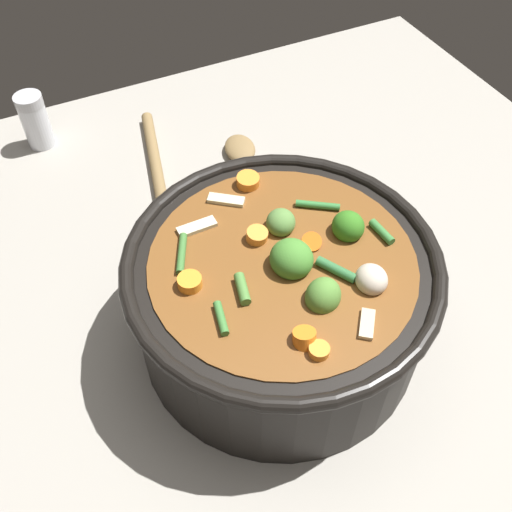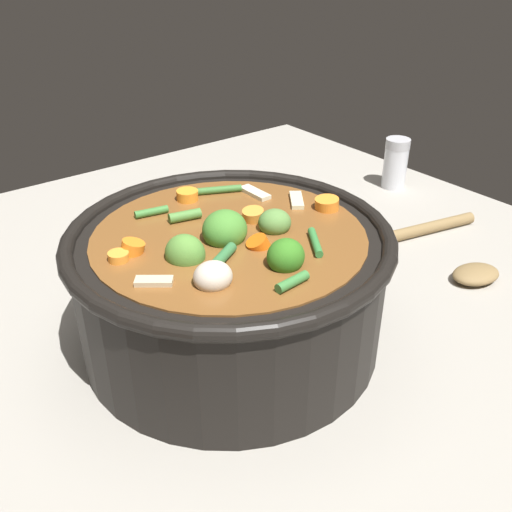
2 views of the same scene
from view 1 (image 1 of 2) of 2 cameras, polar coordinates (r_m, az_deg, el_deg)
name	(u,v)px [view 1 (image 1 of 2)]	position (r m, az deg, el deg)	size (l,w,h in m)	color
ground_plane	(279,332)	(0.68, 2.20, -7.35)	(1.10, 1.10, 0.00)	#9E998E
cooking_pot	(281,296)	(0.63, 2.41, -3.85)	(0.32, 0.32, 0.16)	black
wooden_spoon	(194,155)	(0.89, -5.97, 9.61)	(0.22, 0.18, 0.02)	olive
salt_shaker	(35,121)	(0.95, -20.51, 12.13)	(0.04, 0.04, 0.08)	silver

